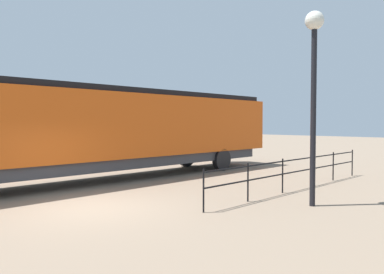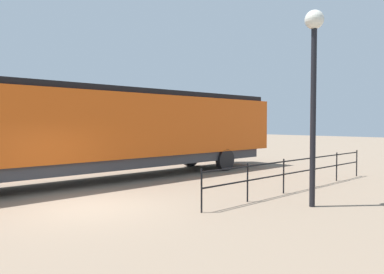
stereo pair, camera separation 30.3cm
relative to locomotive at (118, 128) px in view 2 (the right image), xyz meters
name	(u,v)px [view 2 (the right image)]	position (x,y,z in m)	size (l,w,h in m)	color
ground_plane	(89,208)	(4.08, -3.52, -2.19)	(120.00, 120.00, 0.00)	#84705B
locomotive	(118,128)	(0.00, 0.00, 0.00)	(2.90, 18.71, 3.87)	#D15114
lamp_post	(314,64)	(8.37, 1.25, 1.89)	(0.54, 0.54, 5.62)	black
platform_fence	(299,168)	(6.69, 3.37, -1.42)	(0.05, 9.96, 1.19)	black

